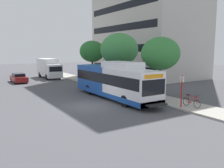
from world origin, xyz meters
name	(u,v)px	position (x,y,z in m)	size (l,w,h in m)	color
ground_plane	(57,92)	(0.00, 8.00, 0.00)	(120.00, 120.00, 0.00)	#4C4C51
sidewalk_curb	(118,89)	(7.00, 6.00, 0.07)	(3.00, 56.00, 0.14)	#A8A399
transit_bus	(114,81)	(3.60, 1.60, 1.70)	(2.58, 12.25, 3.65)	white
bus_stop_sign_pole	(182,89)	(5.89, -4.85, 1.65)	(0.10, 0.36, 2.60)	red
bicycle_parked	(191,102)	(6.74, -5.18, 0.56)	(0.52, 1.76, 1.02)	black
street_tree_near_stop	(160,54)	(7.80, -0.32, 4.37)	(3.82, 3.82, 5.86)	#4C3823
street_tree_mid_block	(119,49)	(7.63, 6.73, 4.78)	(4.66, 4.66, 6.63)	#4C3823
street_tree_far_block	(92,51)	(8.19, 15.07, 4.50)	(3.85, 3.85, 6.01)	#4C3823
parked_car_far_lane	(19,78)	(-2.04, 18.81, 0.66)	(1.80, 4.50, 1.33)	maroon
box_truck_background	(49,68)	(3.42, 21.94, 1.74)	(2.32, 7.01, 3.25)	silver
lattice_comm_tower	(110,27)	(21.22, 31.03, 10.13)	(1.10, 1.10, 30.34)	#B7B7BC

